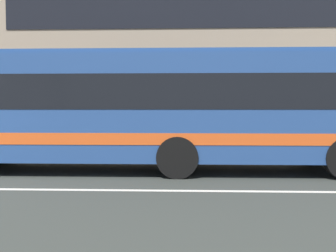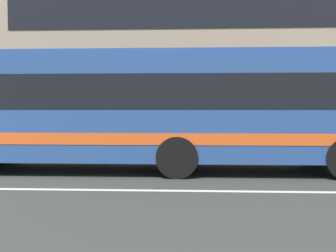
% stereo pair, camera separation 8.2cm
% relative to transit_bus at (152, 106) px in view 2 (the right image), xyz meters
% --- Properties ---
extents(apartment_block_right, '(20.11, 11.83, 10.75)m').
position_rel_transit_bus_xyz_m(apartment_block_right, '(2.18, 12.74, 3.66)').
color(apartment_block_right, tan).
rests_on(apartment_block_right, ground_plane).
extents(transit_bus, '(11.29, 2.59, 3.11)m').
position_rel_transit_bus_xyz_m(transit_bus, '(0.00, 0.00, 0.00)').
color(transit_bus, '#274A8A').
rests_on(transit_bus, ground_plane).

